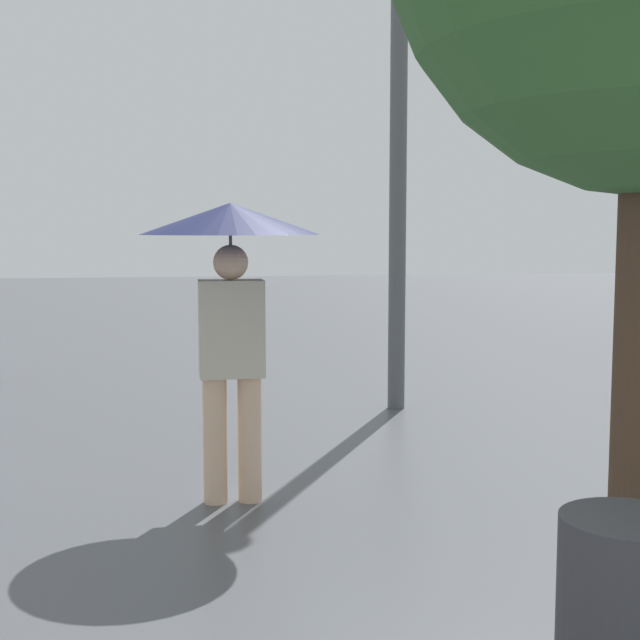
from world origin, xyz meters
name	(u,v)px	position (x,y,z in m)	size (l,w,h in m)	color
pedestrian	(231,262)	(0.26, 4.64, 1.48)	(1.08, 1.08, 1.83)	beige
street_lamp	(399,98)	(1.96, 7.25, 2.85)	(0.29, 0.29, 5.10)	#515456
trash_bin	(626,631)	(1.34, 1.84, 0.38)	(0.45, 0.45, 0.76)	#38383D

